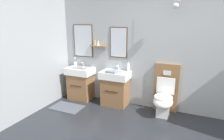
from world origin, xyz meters
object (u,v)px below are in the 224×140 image
at_px(toilet, 164,96).
at_px(toothbrush_cup, 75,63).
at_px(vanity_sink_right, 115,87).
at_px(folded_hand_towel, 111,72).
at_px(soap_dispenser, 128,67).
at_px(vanity_sink_left, 81,82).

distance_m(toilet, toothbrush_cup, 2.24).
bearing_deg(vanity_sink_right, toilet, -0.96).
xyz_separation_m(vanity_sink_right, folded_hand_towel, (-0.04, -0.12, 0.38)).
height_order(toilet, toothbrush_cup, toilet).
xyz_separation_m(soap_dispenser, folded_hand_towel, (-0.28, -0.27, -0.06)).
xyz_separation_m(vanity_sink_right, toilet, (1.07, -0.02, -0.03)).
bearing_deg(vanity_sink_right, soap_dispenser, 32.46).
xyz_separation_m(vanity_sink_left, soap_dispenser, (1.13, 0.15, 0.45)).
height_order(vanity_sink_left, vanity_sink_right, same).
distance_m(toothbrush_cup, soap_dispenser, 1.36).
distance_m(toilet, soap_dispenser, 0.97).
distance_m(vanity_sink_left, toothbrush_cup, 0.50).
relative_size(toilet, toothbrush_cup, 4.94).
bearing_deg(folded_hand_towel, toilet, 5.37).
bearing_deg(vanity_sink_left, soap_dispenser, 7.72).
xyz_separation_m(vanity_sink_right, soap_dispenser, (0.24, 0.15, 0.45)).
xyz_separation_m(toilet, soap_dispenser, (-0.83, 0.17, 0.47)).
xyz_separation_m(toilet, toothbrush_cup, (-2.19, 0.16, 0.44)).
xyz_separation_m(vanity_sink_right, toothbrush_cup, (-1.12, 0.14, 0.42)).
bearing_deg(soap_dispenser, toothbrush_cup, -179.58).
bearing_deg(toilet, soap_dispenser, 168.31).
bearing_deg(vanity_sink_right, folded_hand_towel, -108.17).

